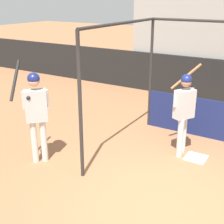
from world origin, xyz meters
TOP-DOWN VIEW (x-y plane):
  - ground_plane at (0.00, 0.00)m, footprint 60.00×60.00m
  - batting_cage at (0.01, 2.42)m, footprint 3.47×3.08m
  - home_plate at (-0.01, 1.87)m, footprint 0.44×0.44m
  - player_batter at (-0.37, 1.88)m, footprint 0.58×0.89m
  - player_waiting at (-2.79, 0.03)m, footprint 0.59×0.73m

SIDE VIEW (x-z plane):
  - ground_plane at x=0.00m, z-range 0.00..0.00m
  - home_plate at x=-0.01m, z-range 0.00..0.02m
  - player_batter at x=-0.37m, z-range 0.13..2.06m
  - player_waiting at x=-2.79m, z-range 0.10..2.24m
  - batting_cage at x=0.01m, z-range -0.20..2.59m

